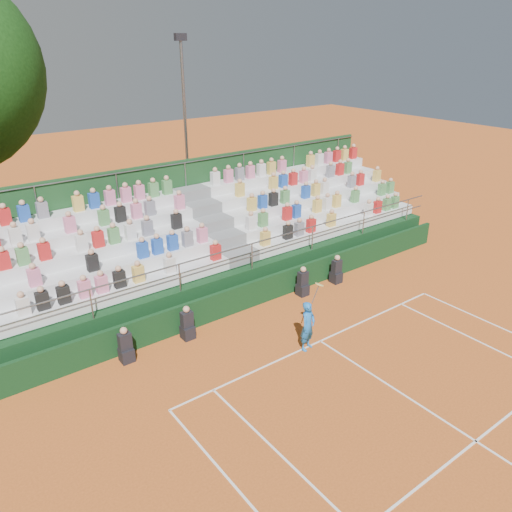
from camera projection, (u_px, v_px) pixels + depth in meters
ground at (320, 341)px, 16.22m from camera, size 90.00×90.00×0.00m
courtside_wall at (261, 291)px, 18.36m from camera, size 20.00×0.15×1.00m
line_officials at (248, 304)px, 17.53m from camera, size 9.34×0.40×1.19m
grandstand at (213, 249)px, 20.50m from camera, size 20.00×5.20×4.40m
tennis_player at (308, 326)px, 15.52m from camera, size 0.88×0.55×2.22m
floodlight_mast at (185, 117)px, 25.72m from camera, size 0.60×0.25×9.26m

